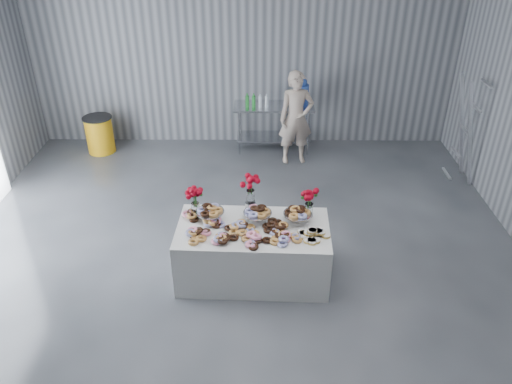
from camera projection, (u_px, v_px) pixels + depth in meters
ground at (234, 290)px, 6.31m from camera, size 9.00×9.00×0.00m
room_walls at (201, 87)px, 5.02m from camera, size 8.04×9.04×4.02m
display_table at (253, 252)px, 6.38m from camera, size 1.94×1.07×0.75m
prep_table at (274, 119)px, 9.50m from camera, size 1.50×0.60×0.90m
donut_mounds at (253, 227)px, 6.12m from camera, size 1.83×0.87×0.09m
cake_stand_left at (210, 210)px, 6.27m from camera, size 0.36×0.36×0.17m
cake_stand_mid at (258, 212)px, 6.24m from camera, size 0.36×0.36×0.17m
cake_stand_right at (297, 213)px, 6.22m from camera, size 0.36×0.36×0.17m
danish_pile at (314, 233)px, 6.00m from camera, size 0.48×0.48×0.11m
bouquet_left at (195, 195)px, 6.28m from camera, size 0.26×0.26×0.42m
bouquet_right at (310, 196)px, 6.27m from camera, size 0.26×0.26×0.42m
bouquet_center at (250, 187)px, 6.30m from camera, size 0.26×0.26×0.57m
water_jug at (301, 93)px, 9.23m from camera, size 0.28×0.28×0.55m
drink_bottles at (257, 100)px, 9.21m from camera, size 0.54×0.08×0.27m
person at (296, 118)px, 8.94m from camera, size 0.68×0.50×1.71m
trash_barrel at (100, 134)px, 9.54m from camera, size 0.55×0.55×0.71m
stepladder at (466, 131)px, 8.30m from camera, size 0.60×0.47×1.86m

